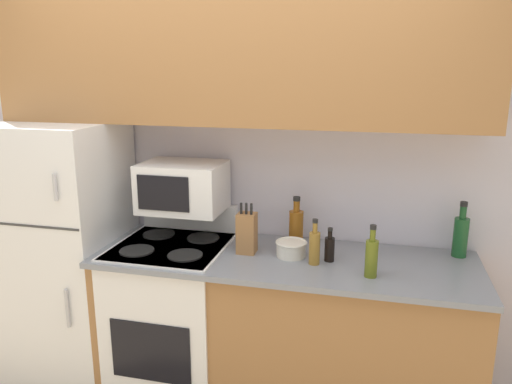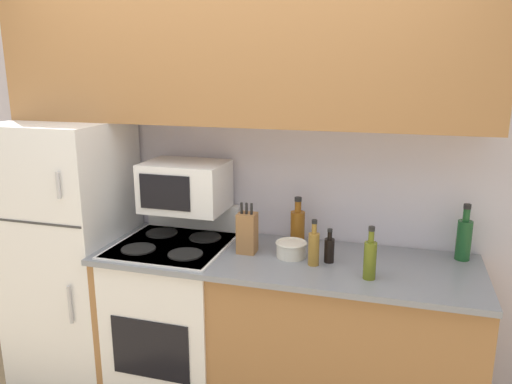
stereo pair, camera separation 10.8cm
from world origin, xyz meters
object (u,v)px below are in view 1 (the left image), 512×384
Objects in this scene: stove at (175,317)px; bowl at (291,248)px; bottle_whiskey at (296,226)px; bottle_soy_sauce at (330,248)px; bottle_wine_green at (461,235)px; microwave at (183,187)px; bottle_vinegar at (314,246)px; refrigerator at (67,255)px; knife_block at (247,233)px; bottle_olive_oil at (371,257)px.

stove is 6.48× the size of bowl.
bottle_soy_sauce is at bearing -44.09° from bottle_whiskey.
bottle_soy_sauce is at bearing -0.25° from stove.
microwave is at bearing -176.48° from bottle_wine_green.
stove is at bearing -100.22° from microwave.
bottle_wine_green reaches higher than bottle_soy_sauce.
microwave is 1.94× the size of bottle_vinegar.
bottle_soy_sauce is at bearing 39.87° from bottle_vinegar.
bottle_whiskey is (-0.01, 0.18, 0.07)m from bowl.
bottle_wine_green is at bearing 8.49° from stove.
refrigerator is 1.14m from knife_block.
bottle_olive_oil is at bearing -14.22° from knife_block.
bottle_soy_sauce is at bearing -160.51° from bottle_wine_green.
bottle_whiskey is (0.67, 0.20, 0.55)m from stove.
bottle_olive_oil is (1.07, -0.29, -0.21)m from microwave.
bottle_vinegar is (0.79, -0.20, -0.22)m from microwave.
refrigerator is 5.32× the size of bottle_wine_green.
bottle_olive_oil is (0.66, -0.17, -0.01)m from knife_block.
refrigerator reaches higher than stove.
microwave is 1.54m from bottle_wine_green.
refrigerator is 5.70× the size of bottle_whiskey.
microwave reaches higher than bottle_whiskey.
microwave reaches higher than knife_block.
bottle_olive_oil reaches higher than stove.
bottle_vinegar is (1.50, -0.07, 0.22)m from refrigerator.
stove is 0.97m from bottle_vinegar.
knife_block reaches higher than bottle_olive_oil.
bottle_soy_sauce is (0.88, -0.00, 0.51)m from stove.
knife_block reaches higher than bowl.
bottle_soy_sauce is 0.69× the size of bottle_olive_oil.
bottle_olive_oil is (-0.45, -0.39, -0.02)m from bottle_wine_green.
refrigerator is 6.66× the size of bottle_vinegar.
microwave is 1.79× the size of bottle_olive_oil.
refrigerator is 8.87× the size of bottle_soy_sauce.
stove is 0.89m from bottle_whiskey.
bottle_soy_sauce is 0.10m from bottle_vinegar.
refrigerator is 2.25m from bottle_wine_green.
bowl is at bearing -10.58° from microwave.
bottle_vinegar is at bearing -2.68° from refrigerator.
bottle_olive_oil is 0.30m from bottle_vinegar.
microwave is 0.68m from bottle_whiskey.
refrigerator is 1.80m from bottle_olive_oil.
microwave is 0.84m from bottle_vinegar.
bottle_soy_sauce is (0.45, -0.02, -0.04)m from knife_block.
bottle_whiskey is at bearing 139.97° from bottle_olive_oil.
bottle_olive_oil reaches higher than bottle_soy_sauce.
microwave is 0.72m from bowl.
bottle_olive_oil reaches higher than bottle_vinegar.
bottle_wine_green is 0.87m from bottle_whiskey.
refrigerator is at bearing -171.95° from bottle_whiskey.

